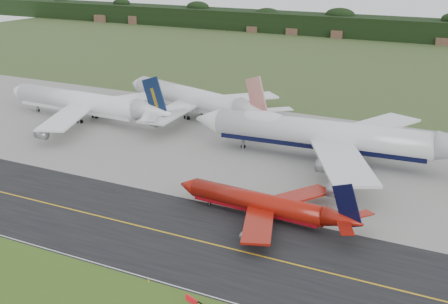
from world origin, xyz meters
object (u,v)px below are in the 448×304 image
jet_ba_747 (332,136)px  jet_red_737 (266,205)px  jet_navy_gold (86,103)px  jet_star_tail (195,100)px  taxiway_sign (197,304)px

jet_ba_747 → jet_red_737: (0.47, -39.56, -3.54)m
jet_ba_747 → jet_navy_gold: size_ratio=1.20×
jet_ba_747 → jet_navy_gold: 78.47m
jet_ba_747 → jet_star_tail: (-51.22, 19.88, -0.85)m
jet_navy_gold → jet_star_tail: 33.28m
jet_red_737 → taxiway_sign: size_ratio=7.83×
jet_navy_gold → jet_star_tail: size_ratio=1.01×
jet_ba_747 → jet_star_tail: bearing=158.8°
jet_star_tail → taxiway_sign: 109.95m
jet_navy_gold → jet_star_tail: jet_star_tail is taller
jet_navy_gold → jet_ba_747: bearing=-0.6°
jet_ba_747 → taxiway_sign: 74.63m
jet_ba_747 → jet_navy_gold: bearing=179.4°
jet_ba_747 → jet_red_737: bearing=-89.3°
jet_star_tail → taxiway_sign: bearing=-59.0°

